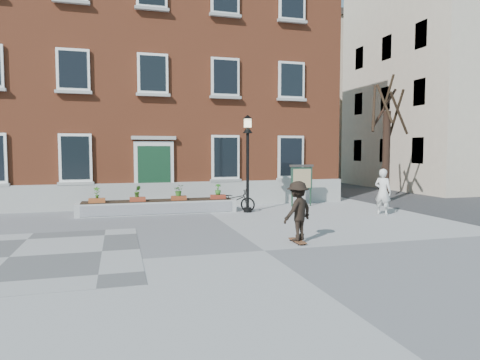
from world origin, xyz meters
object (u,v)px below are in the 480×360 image
object	(u,v)px
lamp_post	(248,150)
notice_board	(302,178)
parked_car	(319,176)
bystander	(383,192)
skateboarder	(298,211)
bicycle	(234,200)

from	to	relation	value
lamp_post	notice_board	xyz separation A→B (m)	(2.89, 1.17, -1.28)
parked_car	bystander	world-z (taller)	bystander
skateboarder	parked_car	bearing A→B (deg)	62.00
notice_board	skateboarder	xyz separation A→B (m)	(-3.25, -7.06, -0.39)
bystander	skateboarder	size ratio (longest dim) A/B	1.07
bystander	skateboarder	world-z (taller)	bystander
parked_car	bicycle	bearing A→B (deg)	-122.11
bicycle	notice_board	xyz separation A→B (m)	(3.36, 0.78, 0.80)
bystander	notice_board	bearing A→B (deg)	0.08
notice_board	bicycle	bearing A→B (deg)	-166.85
parked_car	skateboarder	bearing A→B (deg)	-110.05
notice_board	skateboarder	bearing A→B (deg)	-114.76
bicycle	lamp_post	world-z (taller)	lamp_post
parked_car	skateboarder	world-z (taller)	skateboarder
bystander	bicycle	bearing A→B (deg)	33.80
skateboarder	bystander	bearing A→B (deg)	36.01
lamp_post	skateboarder	world-z (taller)	lamp_post
skateboarder	notice_board	bearing A→B (deg)	65.24
bicycle	parked_car	bearing A→B (deg)	-11.80
bystander	lamp_post	xyz separation A→B (m)	(-4.88, 2.07, 1.64)
parked_car	lamp_post	xyz separation A→B (m)	(-8.88, -11.51, 1.91)
parked_car	notice_board	world-z (taller)	notice_board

